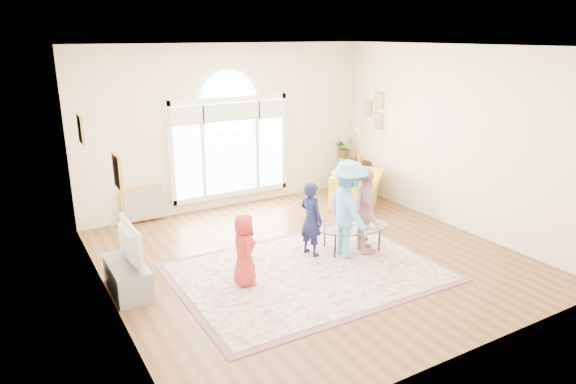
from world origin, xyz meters
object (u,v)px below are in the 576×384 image
tv_console (127,277)px  coffee_table (352,227)px  television (125,244)px  armchair (357,189)px  area_rug (309,272)px

tv_console → coffee_table: 3.50m
television → armchair: (4.91, 1.32, -0.34)m
area_rug → armchair: (2.48, 2.07, 0.35)m
tv_console → television: television is taller
tv_console → armchair: (4.91, 1.32, 0.15)m
television → area_rug: bearing=-17.3°
area_rug → tv_console: bearing=162.8°
area_rug → television: 2.63m
area_rug → coffee_table: 1.16m
television → armchair: size_ratio=0.88×
tv_console → armchair: 5.09m
coffee_table → area_rug: bearing=-149.2°
coffee_table → armchair: (1.44, 1.73, -0.04)m
tv_console → coffee_table: size_ratio=0.75×
tv_console → coffee_table: coffee_table is taller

